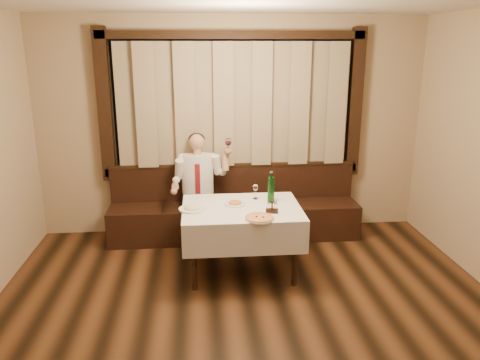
{
  "coord_description": "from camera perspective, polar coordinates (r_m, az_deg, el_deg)",
  "views": [
    {
      "loc": [
        -0.44,
        -3.02,
        2.44
      ],
      "look_at": [
        0.0,
        1.9,
        1.0
      ],
      "focal_mm": 35.0,
      "sensor_mm": 36.0,
      "label": 1
    }
  ],
  "objects": [
    {
      "name": "room",
      "position": [
        4.13,
        1.15,
        3.07
      ],
      "size": [
        5.01,
        6.01,
        2.81
      ],
      "color": "black",
      "rests_on": "ground"
    },
    {
      "name": "banquette",
      "position": [
        6.14,
        -0.69,
        -4.04
      ],
      "size": [
        3.2,
        0.61,
        0.94
      ],
      "color": "black",
      "rests_on": "ground"
    },
    {
      "name": "dining_table",
      "position": [
        5.07,
        0.2,
        -4.42
      ],
      "size": [
        1.27,
        0.97,
        0.76
      ],
      "color": "black",
      "rests_on": "ground"
    },
    {
      "name": "pizza",
      "position": [
        4.69,
        2.38,
        -4.64
      ],
      "size": [
        0.3,
        0.3,
        0.03
      ],
      "rotation": [
        0.0,
        0.0,
        0.34
      ],
      "color": "white",
      "rests_on": "dining_table"
    },
    {
      "name": "pasta_red",
      "position": [
        5.1,
        -0.61,
        -2.66
      ],
      "size": [
        0.23,
        0.23,
        0.08
      ],
      "rotation": [
        0.0,
        0.0,
        -0.36
      ],
      "color": "white",
      "rests_on": "dining_table"
    },
    {
      "name": "pasta_cream",
      "position": [
        4.96,
        -5.86,
        -3.2
      ],
      "size": [
        0.28,
        0.28,
        0.1
      ],
      "rotation": [
        0.0,
        0.0,
        0.14
      ],
      "color": "white",
      "rests_on": "dining_table"
    },
    {
      "name": "green_bottle",
      "position": [
        5.16,
        3.8,
        -1.12
      ],
      "size": [
        0.08,
        0.08,
        0.35
      ],
      "rotation": [
        0.0,
        0.0,
        0.13
      ],
      "color": "#104A14",
      "rests_on": "dining_table"
    },
    {
      "name": "table_wine_glass",
      "position": [
        5.26,
        1.9,
        -0.99
      ],
      "size": [
        0.06,
        0.06,
        0.17
      ],
      "rotation": [
        0.0,
        0.0,
        -0.36
      ],
      "color": "white",
      "rests_on": "dining_table"
    },
    {
      "name": "cruet_caddy",
      "position": [
        4.86,
        3.93,
        -3.47
      ],
      "size": [
        0.13,
        0.09,
        0.14
      ],
      "rotation": [
        0.0,
        0.0,
        -0.21
      ],
      "color": "black",
      "rests_on": "dining_table"
    },
    {
      "name": "seated_man",
      "position": [
        5.89,
        -5.12,
        0.06
      ],
      "size": [
        0.75,
        0.56,
        1.38
      ],
      "color": "black",
      "rests_on": "ground"
    }
  ]
}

